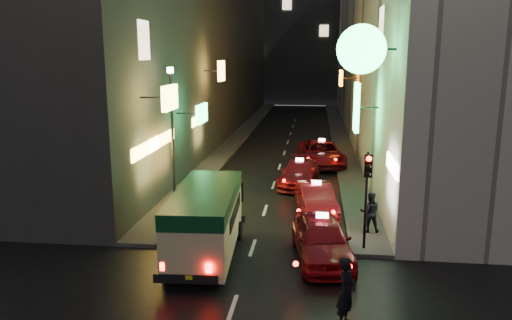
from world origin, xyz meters
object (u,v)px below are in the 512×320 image
at_px(pedestrian_crossing, 346,287).
at_px(traffic_light, 367,180).
at_px(lamp_post, 172,127).
at_px(minibus, 206,215).
at_px(taxi_near, 322,235).

xyz_separation_m(pedestrian_crossing, traffic_light, (0.93, 4.95, 1.63)).
bearing_deg(traffic_light, lamp_post, 151.09).
height_order(minibus, lamp_post, lamp_post).
bearing_deg(taxi_near, lamp_post, 141.60).
relative_size(pedestrian_crossing, lamp_post, 0.34).
xyz_separation_m(minibus, lamp_post, (-2.71, 5.52, 2.19)).
distance_m(minibus, taxi_near, 4.03).
bearing_deg(lamp_post, minibus, -63.85).
xyz_separation_m(minibus, taxi_near, (3.97, 0.23, -0.65)).
bearing_deg(lamp_post, taxi_near, -38.40).
bearing_deg(pedestrian_crossing, lamp_post, 60.68).
distance_m(pedestrian_crossing, lamp_post, 12.24).
height_order(taxi_near, pedestrian_crossing, pedestrian_crossing).
relative_size(minibus, traffic_light, 1.65).
distance_m(minibus, pedestrian_crossing, 6.05).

